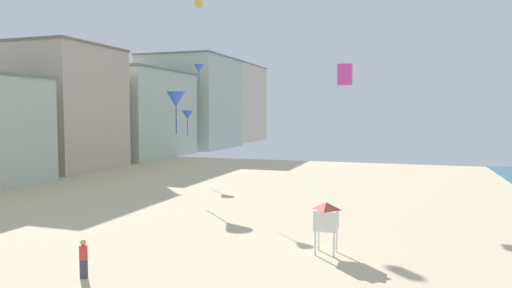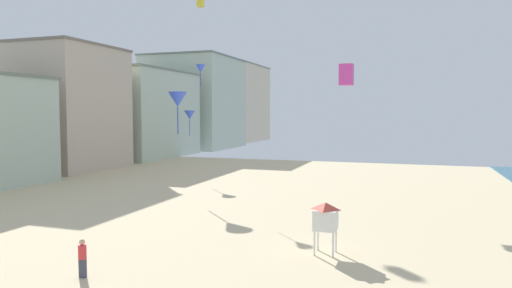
{
  "view_description": "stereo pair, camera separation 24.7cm",
  "coord_description": "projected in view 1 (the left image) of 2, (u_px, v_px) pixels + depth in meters",
  "views": [
    {
      "loc": [
        10.49,
        -5.38,
        6.89
      ],
      "look_at": [
        2.26,
        19.5,
        5.14
      ],
      "focal_mm": 32.25,
      "sensor_mm": 36.0,
      "label": 1
    },
    {
      "loc": [
        10.72,
        -5.3,
        6.89
      ],
      "look_at": [
        2.26,
        19.5,
        5.14
      ],
      "focal_mm": 32.25,
      "sensor_mm": 36.0,
      "label": 2
    }
  ],
  "objects": [
    {
      "name": "boardwalk_hotel_furthest",
      "position": [
        233.0,
        103.0,
        113.92
      ],
      "size": [
        11.12,
        21.95,
        18.88
      ],
      "color": "beige",
      "rests_on": "ground"
    },
    {
      "name": "kite_blue_delta_2",
      "position": [
        176.0,
        100.0,
        39.63
      ],
      "size": [
        1.62,
        1.62,
        3.67
      ],
      "color": "blue"
    },
    {
      "name": "kite_yellow_box",
      "position": [
        199.0,
        2.0,
        45.24
      ],
      "size": [
        0.59,
        0.59,
        0.93
      ],
      "color": "yellow"
    },
    {
      "name": "kite_flyer",
      "position": [
        83.0,
        257.0,
        19.17
      ],
      "size": [
        0.34,
        0.34,
        1.64
      ],
      "rotation": [
        0.0,
        0.0,
        1.14
      ],
      "color": "#383D4C",
      "rests_on": "ground"
    },
    {
      "name": "boardwalk_hotel_mid",
      "position": [
        58.0,
        108.0,
        57.01
      ],
      "size": [
        12.81,
        12.61,
        15.19
      ],
      "color": "#C6B29E",
      "rests_on": "ground"
    },
    {
      "name": "kite_blue_delta_3",
      "position": [
        199.0,
        69.0,
        39.56
      ],
      "size": [
        0.84,
        0.84,
        1.92
      ],
      "color": "blue"
    },
    {
      "name": "lifeguard_stand",
      "position": [
        326.0,
        217.0,
        22.49
      ],
      "size": [
        1.1,
        1.1,
        2.55
      ],
      "rotation": [
        0.0,
        0.0,
        0.29
      ],
      "color": "white",
      "rests_on": "ground"
    },
    {
      "name": "kite_blue_delta",
      "position": [
        187.0,
        115.0,
        48.2
      ],
      "size": [
        1.17,
        1.17,
        2.65
      ],
      "color": "blue"
    },
    {
      "name": "kite_magenta_box",
      "position": [
        345.0,
        75.0,
        36.5
      ],
      "size": [
        1.06,
        1.06,
        1.67
      ],
      "color": "#DB3D9E"
    },
    {
      "name": "boardwalk_hotel_far",
      "position": [
        135.0,
        114.0,
        73.31
      ],
      "size": [
        13.14,
        18.64,
        13.69
      ],
      "color": "#B7C6B2",
      "rests_on": "ground"
    },
    {
      "name": "boardwalk_hotel_distant",
      "position": [
        192.0,
        103.0,
        92.25
      ],
      "size": [
        15.76,
        18.02,
        18.04
      ],
      "color": "#B7C6B2",
      "rests_on": "ground"
    }
  ]
}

